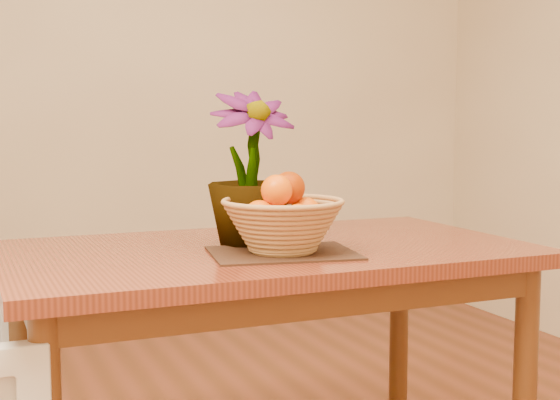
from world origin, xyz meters
name	(u,v)px	position (x,y,z in m)	size (l,w,h in m)	color
wall_back	(118,66)	(0.00, 2.25, 1.35)	(4.00, 0.02, 2.70)	beige
table	(267,278)	(0.00, 0.30, 0.66)	(1.40, 0.80, 0.75)	maroon
placemat	(283,253)	(-0.01, 0.17, 0.75)	(0.36, 0.27, 0.01)	#372014
wicker_basket	(283,227)	(-0.01, 0.17, 0.82)	(0.31, 0.31, 0.13)	#BB7D4E
orange_pile	(284,205)	(0.00, 0.17, 0.88)	(0.22, 0.21, 0.15)	#EB6003
potted_plant	(250,168)	(-0.03, 0.34, 0.96)	(0.24, 0.24, 0.42)	#194B15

